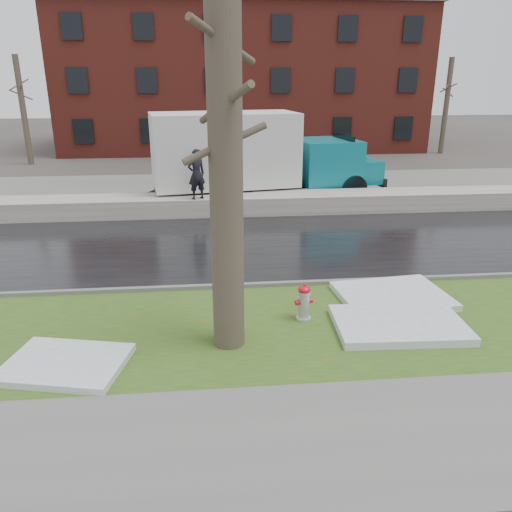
{
  "coord_description": "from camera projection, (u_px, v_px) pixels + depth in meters",
  "views": [
    {
      "loc": [
        -0.89,
        -11.03,
        5.26
      ],
      "look_at": [
        0.27,
        0.71,
        1.0
      ],
      "focal_mm": 35.0,
      "sensor_mm": 36.0,
      "label": 1
    }
  ],
  "objects": [
    {
      "name": "snowbank",
      "position": [
        230.0,
        204.0,
        20.21
      ],
      "size": [
        60.0,
        1.6,
        0.75
      ],
      "primitive_type": "cube",
      "color": "#B9B5A9",
      "rests_on": "ground"
    },
    {
      "name": "box_truck",
      "position": [
        253.0,
        156.0,
        21.46
      ],
      "size": [
        11.7,
        4.09,
        3.86
      ],
      "rotation": [
        0.0,
        0.0,
        0.15
      ],
      "color": "black",
      "rests_on": "ground"
    },
    {
      "name": "parking_lot",
      "position": [
        226.0,
        190.0,
        24.36
      ],
      "size": [
        60.0,
        9.0,
        0.03
      ],
      "primitive_type": "cube",
      "color": "slate",
      "rests_on": "ground"
    },
    {
      "name": "bg_tree_right",
      "position": [
        446.0,
        105.0,
        35.0
      ],
      "size": [
        1.4,
        1.62,
        6.5
      ],
      "color": "brown",
      "rests_on": "ground"
    },
    {
      "name": "snow_patch_near",
      "position": [
        392.0,
        296.0,
        12.39
      ],
      "size": [
        2.79,
        2.25,
        0.16
      ],
      "primitive_type": "cube",
      "rotation": [
        0.0,
        0.0,
        0.1
      ],
      "color": "silver",
      "rests_on": "verge"
    },
    {
      "name": "brick_building",
      "position": [
        241.0,
        80.0,
        38.76
      ],
      "size": [
        26.0,
        12.0,
        10.0
      ],
      "primitive_type": "cube",
      "color": "maroon",
      "rests_on": "ground"
    },
    {
      "name": "tree",
      "position": [
        225.0,
        148.0,
        9.02
      ],
      "size": [
        1.6,
        1.84,
        7.94
      ],
      "rotation": [
        0.0,
        0.0,
        -0.01
      ],
      "color": "brown",
      "rests_on": "verge"
    },
    {
      "name": "snow_patch_side",
      "position": [
        399.0,
        325.0,
        10.94
      ],
      "size": [
        2.88,
        1.93,
        0.18
      ],
      "primitive_type": "cube",
      "rotation": [
        0.0,
        0.0,
        -0.05
      ],
      "color": "silver",
      "rests_on": "verge"
    },
    {
      "name": "bg_tree_center",
      "position": [
        132.0,
        105.0,
        34.85
      ],
      "size": [
        1.4,
        1.62,
        6.5
      ],
      "color": "brown",
      "rests_on": "ground"
    },
    {
      "name": "verge",
      "position": [
        253.0,
        328.0,
        11.02
      ],
      "size": [
        60.0,
        4.5,
        0.04
      ],
      "primitive_type": "cube",
      "color": "#284C19",
      "rests_on": "ground"
    },
    {
      "name": "worker",
      "position": [
        196.0,
        174.0,
        19.15
      ],
      "size": [
        0.83,
        0.71,
        1.93
      ],
      "primitive_type": "imported",
      "rotation": [
        0.0,
        0.0,
        3.56
      ],
      "color": "black",
      "rests_on": "snowbank"
    },
    {
      "name": "road",
      "position": [
        237.0,
        246.0,
        16.4
      ],
      "size": [
        60.0,
        7.0,
        0.03
      ],
      "primitive_type": "cube",
      "color": "black",
      "rests_on": "ground"
    },
    {
      "name": "bg_tree_left",
      "position": [
        23.0,
        110.0,
        30.55
      ],
      "size": [
        1.4,
        1.62,
        6.5
      ],
      "color": "brown",
      "rests_on": "ground"
    },
    {
      "name": "ground",
      "position": [
        248.0,
        305.0,
        12.19
      ],
      "size": [
        120.0,
        120.0,
        0.0
      ],
      "primitive_type": "plane",
      "color": "#47423D",
      "rests_on": "ground"
    },
    {
      "name": "snow_patch_far",
      "position": [
        66.0,
        364.0,
        9.48
      ],
      "size": [
        2.5,
        2.05,
        0.14
      ],
      "primitive_type": "cube",
      "rotation": [
        0.0,
        0.0,
        -0.22
      ],
      "color": "silver",
      "rests_on": "verge"
    },
    {
      "name": "curb",
      "position": [
        245.0,
        286.0,
        13.11
      ],
      "size": [
        60.0,
        0.15,
        0.14
      ],
      "primitive_type": "cube",
      "color": "slate",
      "rests_on": "ground"
    },
    {
      "name": "sidewalk",
      "position": [
        276.0,
        446.0,
        7.51
      ],
      "size": [
        60.0,
        3.0,
        0.05
      ],
      "primitive_type": "cube",
      "color": "slate",
      "rests_on": "ground"
    },
    {
      "name": "fire_hydrant",
      "position": [
        304.0,
        301.0,
        11.21
      ],
      "size": [
        0.43,
        0.4,
        0.87
      ],
      "rotation": [
        0.0,
        0.0,
        0.27
      ],
      "color": "#B0B1B8",
      "rests_on": "verge"
    }
  ]
}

